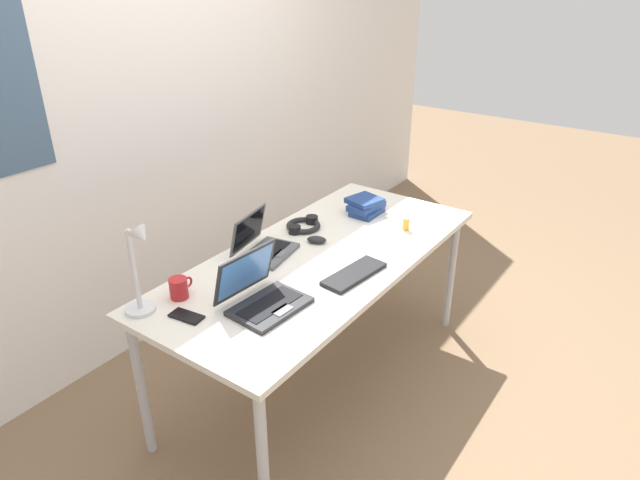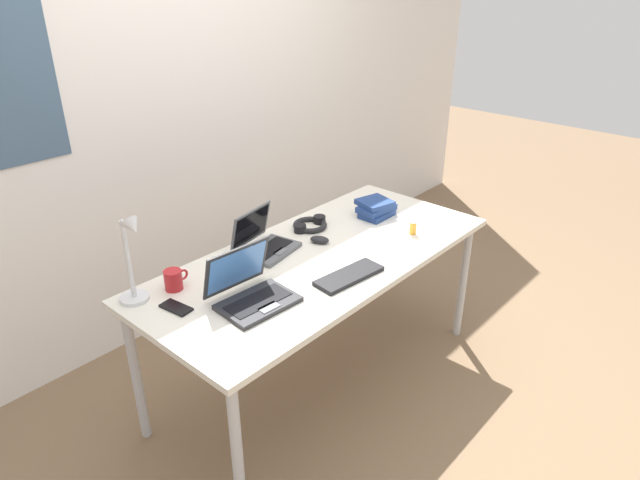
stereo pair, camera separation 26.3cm
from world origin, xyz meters
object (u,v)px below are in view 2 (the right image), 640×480
at_px(laptop_front_right, 251,292).
at_px(pill_bottle, 413,227).
at_px(desk_lamp, 132,260).
at_px(computer_mouse, 320,240).
at_px(headphones, 310,225).
at_px(book_stack, 376,208).
at_px(laptop_near_lamp, 264,243).
at_px(external_keyboard, 349,276).
at_px(cell_phone, 176,308).
at_px(coffee_mug, 174,280).

xyz_separation_m(laptop_front_right, pill_bottle, (0.98, -0.14, -0.00)).
relative_size(desk_lamp, computer_mouse, 4.17).
relative_size(headphones, book_stack, 1.01).
xyz_separation_m(laptop_front_right, laptop_near_lamp, (0.34, 0.29, -0.00)).
bearing_deg(pill_bottle, laptop_front_right, 171.99).
distance_m(external_keyboard, cell_phone, 0.75).
bearing_deg(book_stack, cell_phone, 177.77).
height_order(desk_lamp, external_keyboard, desk_lamp).
bearing_deg(computer_mouse, pill_bottle, -60.59).
distance_m(cell_phone, coffee_mug, 0.16).
bearing_deg(external_keyboard, cell_phone, 157.31).
distance_m(laptop_front_right, computer_mouse, 0.60).
distance_m(external_keyboard, coffee_mug, 0.75).
bearing_deg(pill_bottle, desk_lamp, 159.81).
height_order(cell_phone, coffee_mug, coffee_mug).
distance_m(cell_phone, book_stack, 1.27).
relative_size(computer_mouse, book_stack, 0.45).
bearing_deg(laptop_near_lamp, cell_phone, -169.88).
height_order(book_stack, coffee_mug, book_stack).
bearing_deg(laptop_front_right, desk_lamp, 132.95).
height_order(desk_lamp, pill_bottle, desk_lamp).
relative_size(desk_lamp, pill_bottle, 5.07).
xyz_separation_m(external_keyboard, cell_phone, (-0.65, 0.36, -0.01)).
distance_m(headphones, coffee_mug, 0.84).
bearing_deg(laptop_front_right, book_stack, 7.58).
distance_m(computer_mouse, cell_phone, 0.82).
relative_size(pill_bottle, book_stack, 0.37).
height_order(headphones, pill_bottle, pill_bottle).
height_order(pill_bottle, book_stack, book_stack).
bearing_deg(computer_mouse, coffee_mug, 142.54).
bearing_deg(book_stack, pill_bottle, -101.06).
relative_size(computer_mouse, headphones, 0.45).
bearing_deg(headphones, book_stack, -26.00).
height_order(laptop_front_right, cell_phone, laptop_front_right).
distance_m(desk_lamp, pill_bottle, 1.38).
height_order(headphones, coffee_mug, coffee_mug).
height_order(desk_lamp, cell_phone, desk_lamp).
distance_m(external_keyboard, headphones, 0.55).
distance_m(laptop_near_lamp, computer_mouse, 0.28).
distance_m(laptop_near_lamp, pill_bottle, 0.76).
bearing_deg(pill_bottle, coffee_mug, 157.98).
bearing_deg(headphones, pill_bottle, -56.52).
xyz_separation_m(computer_mouse, book_stack, (0.45, -0.01, 0.03)).
bearing_deg(pill_bottle, book_stack, 78.94).
bearing_deg(cell_phone, computer_mouse, -10.32).
bearing_deg(desk_lamp, computer_mouse, -11.80).
bearing_deg(laptop_near_lamp, book_stack, -12.67).
bearing_deg(laptop_front_right, laptop_near_lamp, 40.14).
relative_size(cell_phone, coffee_mug, 1.20).
xyz_separation_m(desk_lamp, laptop_near_lamp, (0.66, -0.05, -0.16)).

